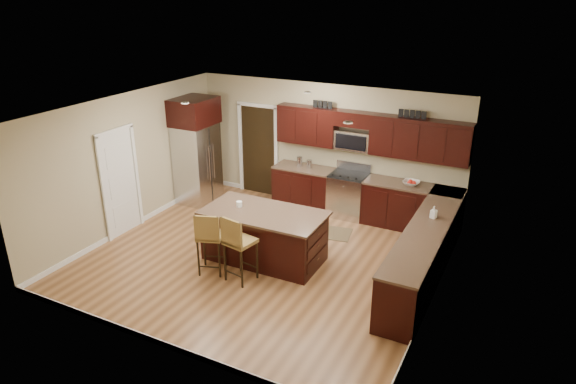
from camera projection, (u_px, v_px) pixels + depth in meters
The scene contains 22 objects.
floor at pixel (263, 258), 9.24m from camera, with size 6.00×6.00×0.00m, color #916139.
ceiling at pixel (260, 111), 8.23m from camera, with size 6.00×6.00×0.00m, color silver.
wall_back at pixel (325, 147), 11.01m from camera, with size 6.00×6.00×0.00m, color tan.
wall_left at pixel (128, 163), 10.00m from camera, with size 5.50×5.50×0.00m, color tan.
wall_right at pixel (441, 223), 7.48m from camera, with size 5.50×5.50×0.00m, color tan.
base_cabinets at pixel (391, 225), 9.47m from camera, with size 4.02×3.96×0.92m.
upper_cabinets at pixel (371, 132), 10.25m from camera, with size 4.00×0.33×0.80m.
range at pixel (348, 195), 10.81m from camera, with size 0.76×0.64×1.11m.
microwave at pixel (353, 140), 10.50m from camera, with size 0.76×0.31×0.40m, color silver.
doorway at pixel (259, 151), 11.81m from camera, with size 0.85×0.03×2.06m, color black.
pantry_door at pixel (120, 184), 9.86m from camera, with size 0.03×0.80×2.04m, color white.
letter_decor at pixel (365, 109), 10.14m from camera, with size 2.20×0.03×0.15m, color black, non-canonical shape.
island at pixel (264, 237), 9.07m from camera, with size 2.15×1.14×0.92m.
stool_left at pixel (209, 236), 8.52m from camera, with size 0.53×0.53×1.12m.
stool_mid at pixel (237, 242), 8.27m from camera, with size 0.51×0.51×1.17m.
refrigerator at pixel (196, 150), 11.28m from camera, with size 0.79×0.95×2.35m.
floor_mat at pixel (328, 232), 10.19m from camera, with size 0.90×0.60×0.01m, color brown.
fruit_bowl at pixel (411, 183), 10.08m from camera, with size 0.32×0.32×0.08m, color silver.
soap_bottle at pixel (434, 212), 8.63m from camera, with size 0.09×0.10×0.21m, color #B2B2B2.
canister_tall at pixel (300, 162), 11.08m from camera, with size 0.12×0.12×0.22m, color silver.
canister_short at pixel (309, 164), 10.99m from camera, with size 0.11×0.11×0.18m, color silver.
island_jar at pixel (239, 204), 9.08m from camera, with size 0.10×0.10×0.10m, color white.
Camera 1 is at (4.08, -7.03, 4.58)m, focal length 32.00 mm.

